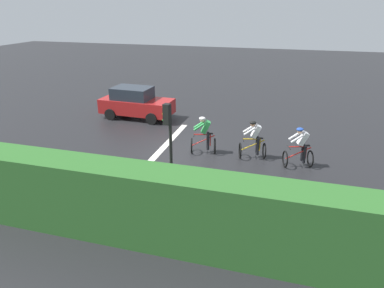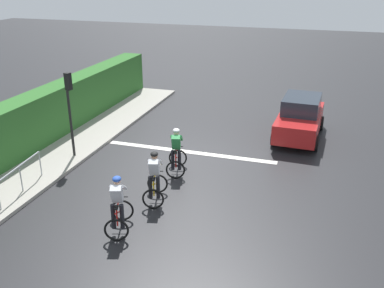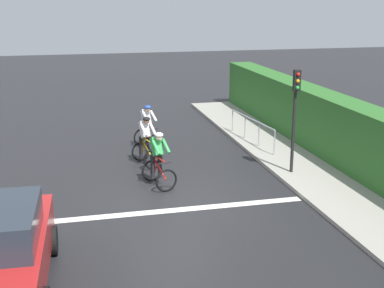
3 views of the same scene
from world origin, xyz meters
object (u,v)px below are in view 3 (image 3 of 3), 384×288
Objects in this scene: car_red at (0,248)px; cyclist_lead at (147,128)px; cyclist_second at (146,142)px; cyclist_mid at (158,160)px; pedestrian_railing_kerbside at (252,125)px; traffic_light_near_crossing at (295,107)px.

cyclist_lead is at bearing 65.14° from car_red.
cyclist_second is (-0.33, -1.86, 0.00)m from cyclist_lead.
cyclist_mid is at bearing 52.18° from car_red.
cyclist_second is 4.49m from pedestrian_railing_kerbside.
traffic_light_near_crossing reaches higher than cyclist_mid.
car_red is at bearing -148.76° from traffic_light_near_crossing.
cyclist_lead is 9.90m from car_red.
cyclist_mid is 5.53m from pedestrian_railing_kerbside.
traffic_light_near_crossing is (4.25, -2.22, 1.43)m from cyclist_second.
pedestrian_railing_kerbside is (8.08, 8.59, -0.08)m from car_red.
car_red is at bearing -127.82° from cyclist_mid.
car_red is 1.25× the size of traffic_light_near_crossing.
car_red is 1.16× the size of pedestrian_railing_kerbside.
pedestrian_railing_kerbside is at bearing 19.09° from cyclist_second.
pedestrian_railing_kerbside is (4.20, 3.60, -0.01)m from cyclist_mid.
car_red is (-3.88, -5.00, 0.08)m from cyclist_mid.
pedestrian_railing_kerbside is (-0.01, 3.68, -1.43)m from traffic_light_near_crossing.
cyclist_mid is at bearing 178.79° from traffic_light_near_crossing.
cyclist_second and cyclist_mid have the same top height.
cyclist_mid reaches higher than pedestrian_railing_kerbside.
cyclist_mid is 0.40× the size of car_red.
car_red is (-4.16, -8.98, 0.08)m from cyclist_lead.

